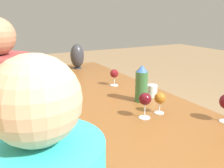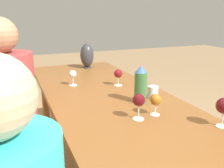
{
  "view_description": "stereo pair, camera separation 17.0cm",
  "coord_description": "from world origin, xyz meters",
  "px_view_note": "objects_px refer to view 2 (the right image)",
  "views": [
    {
      "loc": [
        -1.22,
        0.77,
        1.32
      ],
      "look_at": [
        0.22,
        0.0,
        0.85
      ],
      "focal_mm": 40.0,
      "sensor_mm": 36.0,
      "label": 1
    },
    {
      "loc": [
        -1.29,
        0.62,
        1.32
      ],
      "look_at": [
        0.22,
        0.0,
        0.85
      ],
      "focal_mm": 40.0,
      "sensor_mm": 36.0,
      "label": 2
    }
  ],
  "objects_px": {
    "water_tumbler": "(153,92)",
    "wine_glass_6": "(118,74)",
    "vase": "(87,56)",
    "wine_glass_2": "(224,106)",
    "wine_glass_3": "(156,100)",
    "wine_glass_1": "(73,75)",
    "chair_far": "(0,136)",
    "wine_glass_0": "(139,101)",
    "water_bottle": "(141,85)",
    "person_far": "(11,110)"
  },
  "relations": [
    {
      "from": "vase",
      "to": "wine_glass_2",
      "type": "height_order",
      "value": "vase"
    },
    {
      "from": "water_bottle",
      "to": "person_far",
      "type": "xyz_separation_m",
      "value": [
        0.33,
        0.8,
        -0.18
      ]
    },
    {
      "from": "vase",
      "to": "person_far",
      "type": "xyz_separation_m",
      "value": [
        -0.82,
        0.78,
        -0.19
      ]
    },
    {
      "from": "wine_glass_6",
      "to": "person_far",
      "type": "height_order",
      "value": "person_far"
    },
    {
      "from": "wine_glass_1",
      "to": "person_far",
      "type": "relative_size",
      "value": 0.1
    },
    {
      "from": "wine_glass_0",
      "to": "person_far",
      "type": "relative_size",
      "value": 0.11
    },
    {
      "from": "vase",
      "to": "chair_far",
      "type": "bearing_deg",
      "value": 133.31
    },
    {
      "from": "water_tumbler",
      "to": "wine_glass_1",
      "type": "bearing_deg",
      "value": 40.61
    },
    {
      "from": "wine_glass_3",
      "to": "person_far",
      "type": "bearing_deg",
      "value": 54.84
    },
    {
      "from": "wine_glass_1",
      "to": "wine_glass_6",
      "type": "relative_size",
      "value": 0.95
    },
    {
      "from": "wine_glass_3",
      "to": "wine_glass_1",
      "type": "bearing_deg",
      "value": 20.68
    },
    {
      "from": "wine_glass_2",
      "to": "chair_far",
      "type": "bearing_deg",
      "value": 53.69
    },
    {
      "from": "wine_glass_2",
      "to": "person_far",
      "type": "xyz_separation_m",
      "value": [
        0.81,
        1.01,
        -0.17
      ]
    },
    {
      "from": "wine_glass_3",
      "to": "wine_glass_2",
      "type": "bearing_deg",
      "value": -137.77
    },
    {
      "from": "wine_glass_1",
      "to": "water_bottle",
      "type": "bearing_deg",
      "value": -150.54
    },
    {
      "from": "chair_far",
      "to": "wine_glass_6",
      "type": "bearing_deg",
      "value": -84.5
    },
    {
      "from": "wine_glass_6",
      "to": "vase",
      "type": "bearing_deg",
      "value": 3.15
    },
    {
      "from": "water_tumbler",
      "to": "water_bottle",
      "type": "bearing_deg",
      "value": 110.65
    },
    {
      "from": "vase",
      "to": "wine_glass_2",
      "type": "distance_m",
      "value": 1.64
    },
    {
      "from": "chair_far",
      "to": "wine_glass_2",
      "type": "bearing_deg",
      "value": -126.31
    },
    {
      "from": "wine_glass_6",
      "to": "chair_far",
      "type": "height_order",
      "value": "chair_far"
    },
    {
      "from": "wine_glass_2",
      "to": "chair_far",
      "type": "relative_size",
      "value": 0.16
    },
    {
      "from": "wine_glass_2",
      "to": "wine_glass_1",
      "type": "bearing_deg",
      "value": 27.11
    },
    {
      "from": "wine_glass_2",
      "to": "water_bottle",
      "type": "bearing_deg",
      "value": 24.27
    },
    {
      "from": "water_tumbler",
      "to": "wine_glass_3",
      "type": "bearing_deg",
      "value": 151.46
    },
    {
      "from": "water_tumbler",
      "to": "vase",
      "type": "xyz_separation_m",
      "value": [
        1.1,
        0.14,
        0.09
      ]
    },
    {
      "from": "wine_glass_0",
      "to": "wine_glass_2",
      "type": "height_order",
      "value": "wine_glass_2"
    },
    {
      "from": "vase",
      "to": "chair_far",
      "type": "relative_size",
      "value": 0.27
    },
    {
      "from": "water_bottle",
      "to": "vase",
      "type": "distance_m",
      "value": 1.14
    },
    {
      "from": "wine_glass_0",
      "to": "wine_glass_1",
      "type": "xyz_separation_m",
      "value": [
        0.79,
        0.18,
        -0.02
      ]
    },
    {
      "from": "wine_glass_2",
      "to": "wine_glass_6",
      "type": "xyz_separation_m",
      "value": [
        0.9,
        0.19,
        -0.02
      ]
    },
    {
      "from": "wine_glass_2",
      "to": "wine_glass_6",
      "type": "height_order",
      "value": "wine_glass_2"
    },
    {
      "from": "water_tumbler",
      "to": "wine_glass_1",
      "type": "distance_m",
      "value": 0.67
    },
    {
      "from": "wine_glass_1",
      "to": "wine_glass_2",
      "type": "height_order",
      "value": "wine_glass_2"
    },
    {
      "from": "wine_glass_3",
      "to": "wine_glass_6",
      "type": "height_order",
      "value": "wine_glass_6"
    },
    {
      "from": "water_bottle",
      "to": "wine_glass_0",
      "type": "distance_m",
      "value": 0.27
    },
    {
      "from": "wine_glass_2",
      "to": "wine_glass_6",
      "type": "relative_size",
      "value": 1.18
    },
    {
      "from": "water_bottle",
      "to": "water_tumbler",
      "type": "height_order",
      "value": "water_bottle"
    },
    {
      "from": "wine_glass_6",
      "to": "person_far",
      "type": "distance_m",
      "value": 0.84
    },
    {
      "from": "vase",
      "to": "wine_glass_1",
      "type": "height_order",
      "value": "vase"
    },
    {
      "from": "water_bottle",
      "to": "person_far",
      "type": "relative_size",
      "value": 0.19
    },
    {
      "from": "water_tumbler",
      "to": "person_far",
      "type": "xyz_separation_m",
      "value": [
        0.28,
        0.92,
        -0.1
      ]
    },
    {
      "from": "wine_glass_0",
      "to": "wine_glass_6",
      "type": "relative_size",
      "value": 1.11
    },
    {
      "from": "wine_glass_2",
      "to": "person_far",
      "type": "height_order",
      "value": "person_far"
    },
    {
      "from": "water_tumbler",
      "to": "wine_glass_2",
      "type": "bearing_deg",
      "value": -169.86
    },
    {
      "from": "vase",
      "to": "wine_glass_0",
      "type": "distance_m",
      "value": 1.38
    },
    {
      "from": "chair_far",
      "to": "person_far",
      "type": "bearing_deg",
      "value": -90.0
    },
    {
      "from": "water_tumbler",
      "to": "wine_glass_6",
      "type": "relative_size",
      "value": 0.63
    },
    {
      "from": "wine_glass_3",
      "to": "vase",
      "type": "bearing_deg",
      "value": -0.17
    },
    {
      "from": "wine_glass_1",
      "to": "water_tumbler",
      "type": "bearing_deg",
      "value": -139.39
    }
  ]
}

